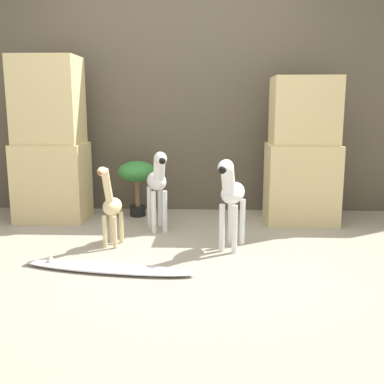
{
  "coord_description": "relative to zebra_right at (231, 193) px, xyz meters",
  "views": [
    {
      "loc": [
        0.32,
        -3.2,
        1.11
      ],
      "look_at": [
        0.18,
        0.5,
        0.4
      ],
      "focal_mm": 42.0,
      "sensor_mm": 36.0,
      "label": 1
    }
  ],
  "objects": [
    {
      "name": "surfboard",
      "position": [
        -0.87,
        -0.5,
        -0.43
      ],
      "size": [
        1.23,
        0.39,
        0.09
      ],
      "color": "silver",
      "rests_on": "ground_plane"
    },
    {
      "name": "rock_pillar_left",
      "position": [
        -1.7,
        0.89,
        0.3
      ],
      "size": [
        0.66,
        0.49,
        1.57
      ],
      "color": "#DBC184",
      "rests_on": "ground_plane"
    },
    {
      "name": "wall_back",
      "position": [
        -0.49,
        1.41,
        0.65
      ],
      "size": [
        6.4,
        0.08,
        2.2
      ],
      "color": "brown",
      "rests_on": "ground_plane"
    },
    {
      "name": "ground_plane",
      "position": [
        -0.49,
        -0.19,
        -0.45
      ],
      "size": [
        14.0,
        14.0,
        0.0
      ],
      "primitive_type": "plane",
      "color": "#9E937F"
    },
    {
      "name": "zebra_left",
      "position": [
        -0.63,
        0.53,
        0.0
      ],
      "size": [
        0.27,
        0.49,
        0.73
      ],
      "color": "white",
      "rests_on": "ground_plane"
    },
    {
      "name": "giraffe_figurine",
      "position": [
        -0.94,
        0.05,
        -0.12
      ],
      "size": [
        0.17,
        0.36,
        0.66
      ],
      "color": "beige",
      "rests_on": "ground_plane"
    },
    {
      "name": "potted_palm_front",
      "position": [
        -0.9,
        1.06,
        -0.03
      ],
      "size": [
        0.38,
        0.38,
        0.56
      ],
      "color": "black",
      "rests_on": "ground_plane"
    },
    {
      "name": "rock_pillar_right",
      "position": [
        0.71,
        0.89,
        0.2
      ],
      "size": [
        0.66,
        0.49,
        1.38
      ],
      "color": "#DBC184",
      "rests_on": "ground_plane"
    },
    {
      "name": "zebra_right",
      "position": [
        0.0,
        0.0,
        0.0
      ],
      "size": [
        0.28,
        0.49,
        0.73
      ],
      "color": "white",
      "rests_on": "ground_plane"
    }
  ]
}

